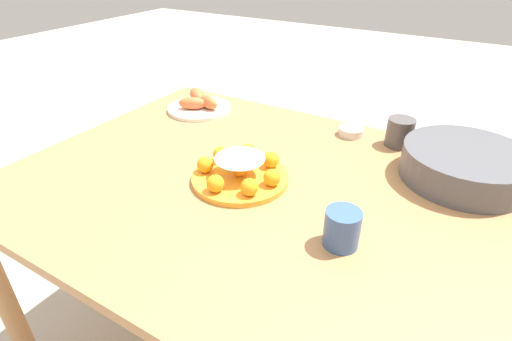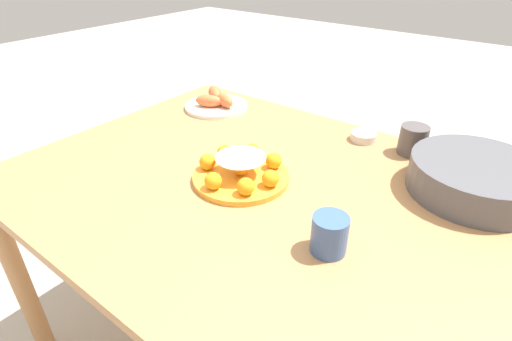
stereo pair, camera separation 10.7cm
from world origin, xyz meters
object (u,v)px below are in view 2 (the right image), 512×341
object	(u,v)px
serving_bowl	(476,177)
cake_plate	(241,171)
cup_far	(413,140)
sauce_bowl	(363,136)
cup_near	(329,234)
seafood_platter	(216,102)
dining_table	(271,214)

from	to	relation	value
serving_bowl	cake_plate	bearing A→B (deg)	-148.49
serving_bowl	cup_far	xyz separation A→B (m)	(-0.20, 0.12, -0.00)
cake_plate	serving_bowl	xyz separation A→B (m)	(0.52, 0.32, 0.02)
serving_bowl	sauce_bowl	xyz separation A→B (m)	(-0.36, 0.11, -0.03)
cup_near	sauce_bowl	bearing A→B (deg)	107.16
cake_plate	serving_bowl	size ratio (longest dim) A/B	0.80
seafood_platter	dining_table	bearing A→B (deg)	-33.35
dining_table	cup_near	xyz separation A→B (m)	(0.24, -0.13, 0.13)
sauce_bowl	serving_bowl	bearing A→B (deg)	-17.49
sauce_bowl	cup_far	xyz separation A→B (m)	(0.16, 0.01, 0.03)
serving_bowl	cup_far	world-z (taller)	cup_far
cake_plate	sauce_bowl	world-z (taller)	cake_plate
seafood_platter	cup_far	bearing A→B (deg)	6.77
cake_plate	cup_near	distance (m)	0.35
dining_table	seafood_platter	xyz separation A→B (m)	(-0.51, 0.33, 0.11)
sauce_bowl	seafood_platter	xyz separation A→B (m)	(-0.58, -0.08, 0.01)
dining_table	cup_far	size ratio (longest dim) A/B	16.02
cake_plate	sauce_bowl	xyz separation A→B (m)	(0.16, 0.44, -0.01)
cup_near	dining_table	bearing A→B (deg)	151.96
cup_near	cup_far	size ratio (longest dim) A/B	0.96
seafood_platter	cup_near	bearing A→B (deg)	-31.70
dining_table	cup_near	bearing A→B (deg)	-28.04
seafood_platter	cup_far	xyz separation A→B (m)	(0.74, 0.09, 0.02)
dining_table	sauce_bowl	world-z (taller)	sauce_bowl
cake_plate	serving_bowl	distance (m)	0.62
cake_plate	sauce_bowl	distance (m)	0.47
cake_plate	seafood_platter	world-z (taller)	cake_plate
cake_plate	cup_near	xyz separation A→B (m)	(0.33, -0.11, 0.02)
sauce_bowl	seafood_platter	world-z (taller)	seafood_platter
serving_bowl	seafood_platter	xyz separation A→B (m)	(-0.94, 0.03, -0.03)
dining_table	seafood_platter	world-z (taller)	seafood_platter
seafood_platter	serving_bowl	bearing A→B (deg)	-1.93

